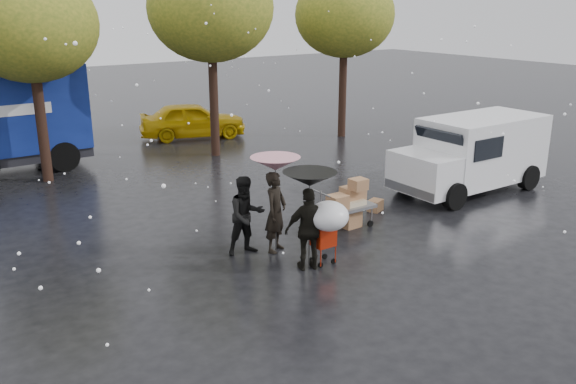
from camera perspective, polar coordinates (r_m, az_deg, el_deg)
ground at (r=13.52m, az=3.82°, el=-6.44°), size 90.00×90.00×0.00m
person_pink at (r=13.70m, az=-1.16°, el=-1.88°), size 0.81×0.73×1.86m
person_middle at (r=13.60m, az=-3.92°, el=-2.21°), size 0.94×0.76×1.80m
person_black at (r=12.79m, az=2.00°, el=-3.49°), size 1.14×0.76×1.79m
umbrella_pink at (r=13.38m, az=-1.19°, el=2.66°), size 1.11×1.11×2.20m
umbrella_black at (r=12.44m, az=2.06°, el=1.22°), size 1.13×1.13×2.14m
vendor_cart at (r=15.26m, az=5.57°, el=-0.73°), size 1.52×0.80×1.27m
shopping_cart at (r=12.88m, az=3.76°, el=-2.57°), size 0.84×0.84×1.46m
white_van at (r=18.97m, az=16.92°, el=3.56°), size 4.91×2.18×2.20m
box_ground_near at (r=15.46m, az=5.88°, el=-2.52°), size 0.49×0.40×0.42m
box_ground_far at (r=16.73m, az=8.17°, el=-1.24°), size 0.48×0.43×0.31m
yellow_taxi at (r=25.82m, az=-8.91°, el=6.67°), size 4.66×2.99×1.48m
tree_row at (r=20.97m, az=-14.73°, el=15.68°), size 21.60×4.40×7.12m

